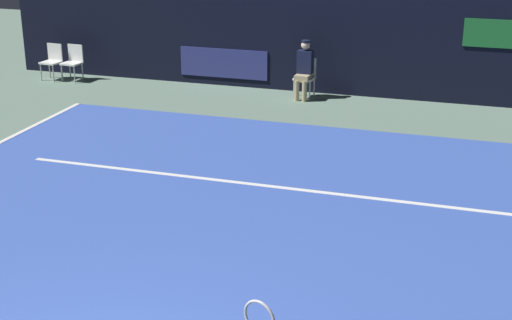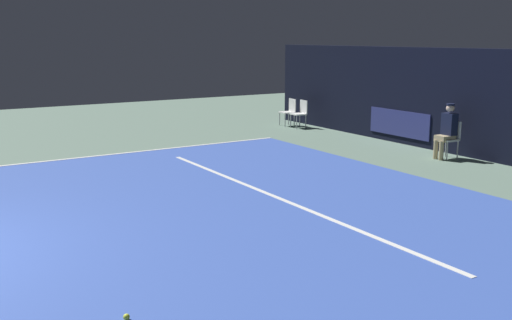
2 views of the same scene
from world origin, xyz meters
TOP-DOWN VIEW (x-y plane):
  - ground_plane at (0.00, 4.29)m, footprint 33.75×33.75m
  - court_surface at (0.00, 4.29)m, footprint 11.07×10.59m
  - line_sideline_right at (-5.49, 4.29)m, footprint 0.10×10.59m
  - line_service at (0.00, 6.14)m, footprint 8.64×0.10m
  - back_wall at (-0.00, 12.31)m, footprint 17.05×0.33m
  - line_judge_on_chair at (-0.85, 11.59)m, footprint 0.46×0.55m
  - courtside_chair_near at (-6.72, 11.53)m, footprint 0.47×0.45m
  - courtside_chair_far at (-7.27, 11.47)m, footprint 0.48×0.45m
  - tennis_ball at (3.16, 2.19)m, footprint 0.07×0.07m

SIDE VIEW (x-z plane):
  - ground_plane at x=0.00m, z-range 0.00..0.00m
  - court_surface at x=0.00m, z-range 0.00..0.01m
  - line_sideline_right at x=-5.49m, z-range 0.01..0.02m
  - line_service at x=0.00m, z-range 0.01..0.02m
  - tennis_ball at x=3.16m, z-range 0.01..0.08m
  - courtside_chair_near at x=-6.72m, z-range 0.06..0.94m
  - courtside_chair_far at x=-7.27m, z-range 0.06..0.94m
  - line_judge_on_chair at x=-0.85m, z-range 0.03..1.35m
  - back_wall at x=0.00m, z-range 0.00..2.60m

